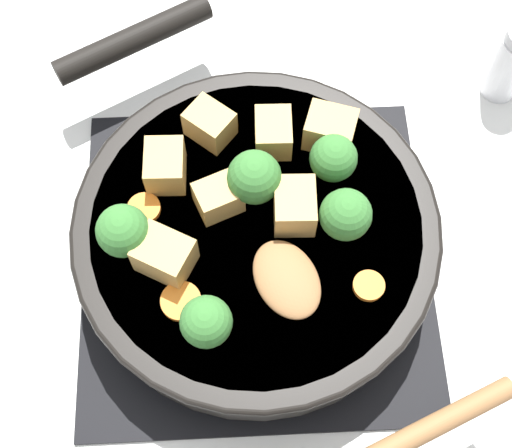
{
  "coord_description": "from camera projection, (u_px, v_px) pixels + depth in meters",
  "views": [
    {
      "loc": [
        0.01,
        0.23,
        0.6
      ],
      "look_at": [
        0.0,
        0.0,
        0.08
      ],
      "focal_mm": 50.0,
      "sensor_mm": 36.0,
      "label": 1
    }
  ],
  "objects": [
    {
      "name": "salt_shaker",
      "position": [
        511.0,
        63.0,
        0.68
      ],
      "size": [
        0.04,
        0.04,
        0.09
      ],
      "color": "white",
      "rests_on": "ground_plane"
    },
    {
      "name": "carrot_slice_orange_thin",
      "position": [
        181.0,
        301.0,
        0.54
      ],
      "size": [
        0.03,
        0.03,
        0.01
      ],
      "primitive_type": "cylinder",
      "color": "orange",
      "rests_on": "skillet_pan"
    },
    {
      "name": "broccoli_floret_east_rim",
      "position": [
        346.0,
        215.0,
        0.55
      ],
      "size": [
        0.04,
        0.04,
        0.05
      ],
      "color": "#709956",
      "rests_on": "skillet_pan"
    },
    {
      "name": "broccoli_floret_center_top",
      "position": [
        260.0,
        177.0,
        0.56
      ],
      "size": [
        0.04,
        0.04,
        0.05
      ],
      "color": "#709956",
      "rests_on": "skillet_pan"
    },
    {
      "name": "tofu_cube_back_piece",
      "position": [
        165.0,
        166.0,
        0.58
      ],
      "size": [
        0.03,
        0.04,
        0.03
      ],
      "primitive_type": "cube",
      "rotation": [
        0.0,
        0.0,
        4.69
      ],
      "color": "tan",
      "rests_on": "skillet_pan"
    },
    {
      "name": "broccoli_floret_near_spoon",
      "position": [
        123.0,
        231.0,
        0.54
      ],
      "size": [
        0.04,
        0.04,
        0.05
      ],
      "color": "#709956",
      "rests_on": "skillet_pan"
    },
    {
      "name": "carrot_slice_edge_slice",
      "position": [
        144.0,
        208.0,
        0.58
      ],
      "size": [
        0.03,
        0.03,
        0.01
      ],
      "primitive_type": "cylinder",
      "color": "orange",
      "rests_on": "skillet_pan"
    },
    {
      "name": "tofu_cube_front_piece",
      "position": [
        273.0,
        133.0,
        0.59
      ],
      "size": [
        0.03,
        0.04,
        0.03
      ],
      "primitive_type": "cube",
      "rotation": [
        0.0,
        0.0,
        4.69
      ],
      "color": "tan",
      "rests_on": "skillet_pan"
    },
    {
      "name": "skillet_pan",
      "position": [
        255.0,
        233.0,
        0.59
      ],
      "size": [
        0.33,
        0.4,
        0.05
      ],
      "color": "black",
      "rests_on": "front_burner_grate"
    },
    {
      "name": "front_burner_grate",
      "position": [
        256.0,
        254.0,
        0.63
      ],
      "size": [
        0.31,
        0.31,
        0.03
      ],
      "color": "black",
      "rests_on": "ground_plane"
    },
    {
      "name": "tofu_cube_center_large",
      "position": [
        165.0,
        255.0,
        0.54
      ],
      "size": [
        0.05,
        0.05,
        0.03
      ],
      "primitive_type": "cube",
      "rotation": [
        0.0,
        0.0,
        5.79
      ],
      "color": "tan",
      "rests_on": "skillet_pan"
    },
    {
      "name": "tofu_cube_west_chunk",
      "position": [
        218.0,
        198.0,
        0.57
      ],
      "size": [
        0.04,
        0.04,
        0.03
      ],
      "primitive_type": "cube",
      "rotation": [
        0.0,
        0.0,
        3.53
      ],
      "color": "tan",
      "rests_on": "skillet_pan"
    },
    {
      "name": "broccoli_floret_north_edge",
      "position": [
        333.0,
        159.0,
        0.57
      ],
      "size": [
        0.04,
        0.04,
        0.05
      ],
      "color": "#709956",
      "rests_on": "skillet_pan"
    },
    {
      "name": "wooden_spoon",
      "position": [
        335.0,
        371.0,
        0.52
      ],
      "size": [
        0.21,
        0.22,
        0.02
      ],
      "color": "olive",
      "rests_on": "skillet_pan"
    },
    {
      "name": "broccoli_floret_west_rim",
      "position": [
        206.0,
        322.0,
        0.51
      ],
      "size": [
        0.04,
        0.04,
        0.05
      ],
      "color": "#709956",
      "rests_on": "skillet_pan"
    },
    {
      "name": "carrot_slice_near_center",
      "position": [
        369.0,
        286.0,
        0.55
      ],
      "size": [
        0.02,
        0.02,
        0.01
      ],
      "primitive_type": "cylinder",
      "color": "orange",
      "rests_on": "skillet_pan"
    },
    {
      "name": "ground_plane",
      "position": [
        256.0,
        259.0,
        0.64
      ],
      "size": [
        2.4,
        2.4,
        0.0
      ],
      "primitive_type": "plane",
      "color": "silver"
    },
    {
      "name": "tofu_cube_east_chunk",
      "position": [
        210.0,
        124.0,
        0.59
      ],
      "size": [
        0.05,
        0.05,
        0.03
      ],
      "primitive_type": "cube",
      "rotation": [
        0.0,
        0.0,
        5.59
      ],
      "color": "tan",
      "rests_on": "skillet_pan"
    },
    {
      "name": "tofu_cube_near_handle",
      "position": [
        330.0,
        130.0,
        0.59
      ],
      "size": [
        0.05,
        0.04,
        0.03
      ],
      "primitive_type": "cube",
      "rotation": [
        0.0,
        0.0,
        2.82
      ],
      "color": "tan",
      "rests_on": "skillet_pan"
    },
    {
      "name": "tofu_cube_mid_small",
      "position": [
        295.0,
        206.0,
        0.56
      ],
      "size": [
        0.03,
        0.04,
        0.03
      ],
      "primitive_type": "cube",
      "rotation": [
        0.0,
        0.0,
        1.54
      ],
      "color": "tan",
      "rests_on": "skillet_pan"
    }
  ]
}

